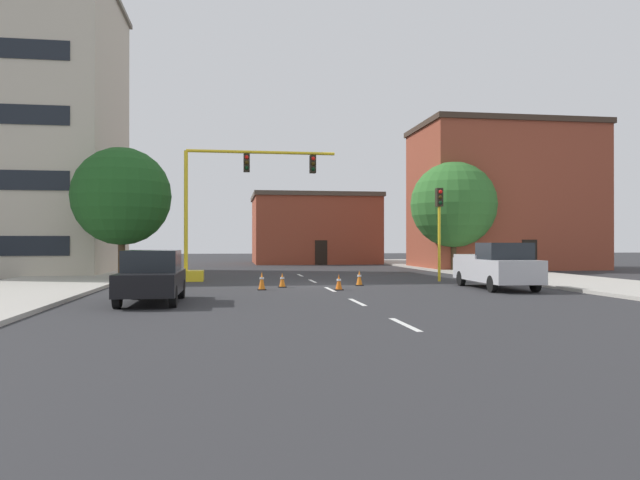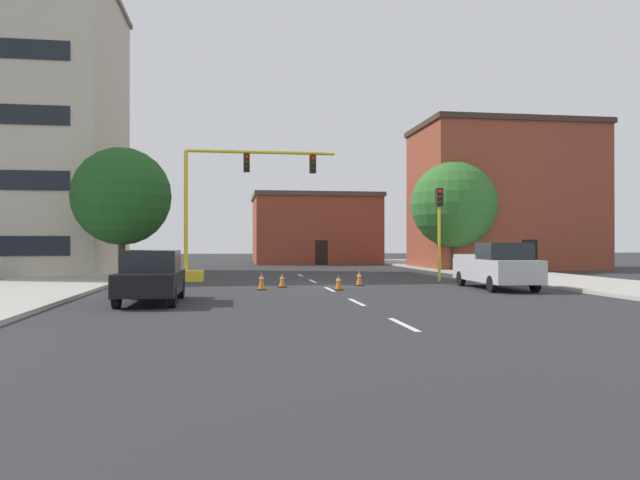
# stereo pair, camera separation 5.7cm
# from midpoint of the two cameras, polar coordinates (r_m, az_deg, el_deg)

# --- Properties ---
(ground_plane) EXTENTS (160.00, 160.00, 0.00)m
(ground_plane) POSITION_cam_midpoint_polar(r_m,az_deg,el_deg) (28.43, 0.01, -4.27)
(ground_plane) COLOR #2D2D30
(sidewalk_left) EXTENTS (6.00, 56.00, 0.14)m
(sidewalk_left) POSITION_cam_midpoint_polar(r_m,az_deg,el_deg) (37.07, -21.59, -3.21)
(sidewalk_left) COLOR #B2ADA3
(sidewalk_left) RESTS_ON ground_plane
(sidewalk_right) EXTENTS (6.00, 56.00, 0.14)m
(sidewalk_right) POSITION_cam_midpoint_polar(r_m,az_deg,el_deg) (39.80, 16.48, -3.01)
(sidewalk_right) COLOR #B2ADA3
(sidewalk_right) RESTS_ON ground_plane
(lane_stripe_seg_0) EXTENTS (0.16, 2.40, 0.01)m
(lane_stripe_seg_0) POSITION_cam_midpoint_polar(r_m,az_deg,el_deg) (14.79, 8.09, -7.99)
(lane_stripe_seg_0) COLOR silver
(lane_stripe_seg_0) RESTS_ON ground_plane
(lane_stripe_seg_1) EXTENTS (0.16, 2.40, 0.01)m
(lane_stripe_seg_1) POSITION_cam_midpoint_polar(r_m,az_deg,el_deg) (20.09, 3.60, -5.94)
(lane_stripe_seg_1) COLOR silver
(lane_stripe_seg_1) RESTS_ON ground_plane
(lane_stripe_seg_2) EXTENTS (0.16, 2.40, 0.01)m
(lane_stripe_seg_2) POSITION_cam_midpoint_polar(r_m,az_deg,el_deg) (25.47, 1.01, -4.73)
(lane_stripe_seg_2) COLOR silver
(lane_stripe_seg_2) RESTS_ON ground_plane
(lane_stripe_seg_3) EXTENTS (0.16, 2.40, 0.01)m
(lane_stripe_seg_3) POSITION_cam_midpoint_polar(r_m,az_deg,el_deg) (30.90, -0.67, -3.94)
(lane_stripe_seg_3) COLOR silver
(lane_stripe_seg_3) RESTS_ON ground_plane
(lane_stripe_seg_4) EXTENTS (0.16, 2.40, 0.01)m
(lane_stripe_seg_4) POSITION_cam_midpoint_polar(r_m,az_deg,el_deg) (36.35, -1.85, -3.39)
(lane_stripe_seg_4) COLOR silver
(lane_stripe_seg_4) RESTS_ON ground_plane
(building_brick_center) EXTENTS (11.89, 10.13, 6.62)m
(building_brick_center) POSITION_cam_midpoint_polar(r_m,az_deg,el_deg) (58.18, -0.55, 1.06)
(building_brick_center) COLOR brown
(building_brick_center) RESTS_ON ground_plane
(building_row_right) EXTENTS (13.26, 8.41, 10.96)m
(building_row_right) POSITION_cam_midpoint_polar(r_m,az_deg,el_deg) (47.95, 17.16, 3.95)
(building_row_right) COLOR brown
(building_row_right) RESTS_ON ground_plane
(traffic_signal_gantry) EXTENTS (8.68, 1.20, 6.83)m
(traffic_signal_gantry) POSITION_cam_midpoint_polar(r_m,az_deg,el_deg) (31.48, -10.66, 0.17)
(traffic_signal_gantry) COLOR yellow
(traffic_signal_gantry) RESTS_ON ground_plane
(traffic_light_pole_right) EXTENTS (0.32, 0.47, 4.80)m
(traffic_light_pole_right) POSITION_cam_midpoint_polar(r_m,az_deg,el_deg) (31.34, 11.38, 2.56)
(traffic_light_pole_right) COLOR yellow
(traffic_light_pole_right) RESTS_ON ground_plane
(tree_left_near) EXTENTS (5.15, 5.15, 7.01)m
(tree_left_near) POSITION_cam_midpoint_polar(r_m,az_deg,el_deg) (33.19, -18.37, 3.97)
(tree_left_near) COLOR #4C3823
(tree_left_near) RESTS_ON ground_plane
(tree_right_mid) EXTENTS (5.86, 5.86, 7.53)m
(tree_right_mid) POSITION_cam_midpoint_polar(r_m,az_deg,el_deg) (41.89, 12.71, 3.32)
(tree_right_mid) COLOR #4C3823
(tree_right_mid) RESTS_ON ground_plane
(pickup_truck_silver) EXTENTS (2.24, 5.48, 1.99)m
(pickup_truck_silver) POSITION_cam_midpoint_polar(r_m,az_deg,el_deg) (26.80, 16.54, -2.42)
(pickup_truck_silver) COLOR #BCBCC1
(pickup_truck_silver) RESTS_ON ground_plane
(sedan_black_near_left) EXTENTS (1.87, 4.50, 1.74)m
(sedan_black_near_left) POSITION_cam_midpoint_polar(r_m,az_deg,el_deg) (20.50, -15.72, -3.34)
(sedan_black_near_left) COLOR black
(sedan_black_near_left) RESTS_ON ground_plane
(traffic_cone_roadside_a) EXTENTS (0.36, 0.36, 0.67)m
(traffic_cone_roadside_a) POSITION_cam_midpoint_polar(r_m,az_deg,el_deg) (25.05, 1.85, -4.06)
(traffic_cone_roadside_a) COLOR black
(traffic_cone_roadside_a) RESTS_ON ground_plane
(traffic_cone_roadside_b) EXTENTS (0.36, 0.36, 0.65)m
(traffic_cone_roadside_b) POSITION_cam_midpoint_polar(r_m,az_deg,el_deg) (26.65, -3.59, -3.86)
(traffic_cone_roadside_b) COLOR black
(traffic_cone_roadside_b) RESTS_ON ground_plane
(traffic_cone_roadside_c) EXTENTS (0.36, 0.36, 0.71)m
(traffic_cone_roadside_c) POSITION_cam_midpoint_polar(r_m,az_deg,el_deg) (27.73, 3.82, -3.65)
(traffic_cone_roadside_c) COLOR black
(traffic_cone_roadside_c) RESTS_ON ground_plane
(traffic_cone_roadside_d) EXTENTS (0.36, 0.36, 0.78)m
(traffic_cone_roadside_d) POSITION_cam_midpoint_polar(r_m,az_deg,el_deg) (25.23, -5.54, -3.91)
(traffic_cone_roadside_d) COLOR black
(traffic_cone_roadside_d) RESTS_ON ground_plane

